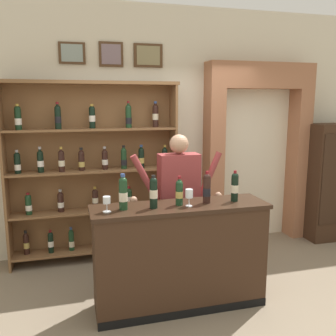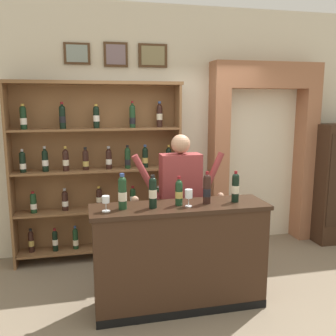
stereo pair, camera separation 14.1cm
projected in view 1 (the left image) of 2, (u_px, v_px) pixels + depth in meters
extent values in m
cube|color=#7A6B56|center=(195.00, 303.00, 3.76)|extent=(14.00, 14.00, 0.02)
cube|color=beige|center=(156.00, 130.00, 5.07)|extent=(12.00, 0.16, 3.27)
cube|color=#4C331E|center=(72.00, 53.00, 4.53)|extent=(0.32, 0.02, 0.26)
cube|color=gray|center=(72.00, 53.00, 4.52)|extent=(0.26, 0.01, 0.21)
cube|color=#4C331E|center=(111.00, 54.00, 4.65)|extent=(0.30, 0.02, 0.31)
cube|color=slate|center=(111.00, 54.00, 4.64)|extent=(0.24, 0.01, 0.25)
cube|color=#4C331E|center=(148.00, 56.00, 4.78)|extent=(0.38, 0.02, 0.30)
cube|color=#897E58|center=(148.00, 55.00, 4.76)|extent=(0.30, 0.01, 0.24)
cube|color=brown|center=(5.00, 178.00, 4.34)|extent=(0.03, 0.32, 2.27)
cube|color=brown|center=(173.00, 170.00, 4.88)|extent=(0.03, 0.32, 2.27)
cube|color=brown|center=(93.00, 171.00, 4.75)|extent=(2.10, 0.02, 2.27)
cube|color=brown|center=(97.00, 248.00, 4.79)|extent=(2.04, 0.30, 0.03)
cylinder|color=black|center=(26.00, 245.00, 4.56)|extent=(0.07, 0.07, 0.23)
sphere|color=black|center=(26.00, 236.00, 4.54)|extent=(0.07, 0.07, 0.07)
cylinder|color=black|center=(26.00, 234.00, 4.53)|extent=(0.03, 0.03, 0.07)
cylinder|color=black|center=(25.00, 232.00, 4.53)|extent=(0.03, 0.03, 0.03)
cylinder|color=tan|center=(26.00, 245.00, 4.56)|extent=(0.07, 0.07, 0.07)
cylinder|color=black|center=(51.00, 244.00, 4.61)|extent=(0.07, 0.07, 0.23)
sphere|color=black|center=(50.00, 235.00, 4.59)|extent=(0.07, 0.07, 0.07)
cylinder|color=black|center=(50.00, 233.00, 4.58)|extent=(0.03, 0.03, 0.07)
cylinder|color=maroon|center=(50.00, 231.00, 4.58)|extent=(0.03, 0.03, 0.03)
cylinder|color=silver|center=(51.00, 244.00, 4.61)|extent=(0.07, 0.07, 0.07)
cylinder|color=#19381E|center=(71.00, 241.00, 4.68)|extent=(0.07, 0.07, 0.23)
sphere|color=#19381E|center=(71.00, 232.00, 4.66)|extent=(0.07, 0.07, 0.07)
cylinder|color=#19381E|center=(71.00, 230.00, 4.66)|extent=(0.03, 0.03, 0.07)
cylinder|color=navy|center=(71.00, 228.00, 4.65)|extent=(0.03, 0.03, 0.03)
cylinder|color=beige|center=(72.00, 244.00, 4.69)|extent=(0.07, 0.07, 0.07)
cylinder|color=black|center=(97.00, 240.00, 4.74)|extent=(0.07, 0.07, 0.23)
sphere|color=black|center=(97.00, 231.00, 4.72)|extent=(0.07, 0.07, 0.07)
cylinder|color=black|center=(97.00, 229.00, 4.72)|extent=(0.03, 0.03, 0.06)
cylinder|color=black|center=(97.00, 227.00, 4.71)|extent=(0.03, 0.03, 0.03)
cylinder|color=beige|center=(97.00, 241.00, 4.75)|extent=(0.07, 0.07, 0.07)
cylinder|color=black|center=(117.00, 238.00, 4.81)|extent=(0.07, 0.07, 0.22)
sphere|color=black|center=(117.00, 230.00, 4.79)|extent=(0.07, 0.07, 0.07)
cylinder|color=black|center=(117.00, 228.00, 4.79)|extent=(0.03, 0.03, 0.06)
cylinder|color=maroon|center=(117.00, 226.00, 4.78)|extent=(0.04, 0.04, 0.03)
cylinder|color=silver|center=(117.00, 239.00, 4.81)|extent=(0.07, 0.07, 0.07)
cylinder|color=black|center=(138.00, 236.00, 4.91)|extent=(0.07, 0.07, 0.22)
sphere|color=black|center=(138.00, 227.00, 4.89)|extent=(0.07, 0.07, 0.07)
cylinder|color=black|center=(138.00, 226.00, 4.88)|extent=(0.03, 0.03, 0.06)
cylinder|color=navy|center=(138.00, 224.00, 4.88)|extent=(0.03, 0.03, 0.03)
cylinder|color=tan|center=(138.00, 238.00, 4.91)|extent=(0.07, 0.07, 0.07)
cylinder|color=black|center=(163.00, 233.00, 4.98)|extent=(0.07, 0.07, 0.22)
sphere|color=black|center=(163.00, 225.00, 4.96)|extent=(0.07, 0.07, 0.07)
cylinder|color=black|center=(163.00, 224.00, 4.95)|extent=(0.03, 0.03, 0.06)
cylinder|color=#99999E|center=(163.00, 222.00, 4.95)|extent=(0.04, 0.04, 0.03)
cylinder|color=tan|center=(163.00, 235.00, 4.98)|extent=(0.07, 0.07, 0.07)
cube|color=brown|center=(95.00, 210.00, 4.70)|extent=(2.04, 0.30, 0.02)
cylinder|color=#19381E|center=(29.00, 206.00, 4.46)|extent=(0.08, 0.08, 0.21)
sphere|color=#19381E|center=(28.00, 197.00, 4.44)|extent=(0.07, 0.07, 0.07)
cylinder|color=#19381E|center=(28.00, 195.00, 4.44)|extent=(0.04, 0.04, 0.06)
cylinder|color=maroon|center=(28.00, 194.00, 4.44)|extent=(0.04, 0.04, 0.03)
cylinder|color=silver|center=(29.00, 208.00, 4.47)|extent=(0.08, 0.08, 0.07)
cylinder|color=black|center=(61.00, 204.00, 4.58)|extent=(0.08, 0.08, 0.21)
sphere|color=black|center=(60.00, 195.00, 4.56)|extent=(0.07, 0.07, 0.07)
cylinder|color=black|center=(60.00, 193.00, 4.56)|extent=(0.03, 0.03, 0.07)
cylinder|color=#99999E|center=(60.00, 191.00, 4.55)|extent=(0.04, 0.04, 0.03)
cylinder|color=silver|center=(61.00, 205.00, 4.58)|extent=(0.08, 0.08, 0.07)
cylinder|color=black|center=(95.00, 201.00, 4.71)|extent=(0.08, 0.08, 0.21)
sphere|color=black|center=(95.00, 192.00, 4.69)|extent=(0.07, 0.07, 0.07)
cylinder|color=black|center=(95.00, 190.00, 4.68)|extent=(0.03, 0.03, 0.07)
cylinder|color=#B79338|center=(95.00, 188.00, 4.68)|extent=(0.04, 0.04, 0.03)
cylinder|color=beige|center=(95.00, 200.00, 4.71)|extent=(0.08, 0.08, 0.07)
cylinder|color=#19381E|center=(129.00, 199.00, 4.79)|extent=(0.08, 0.08, 0.20)
sphere|color=#19381E|center=(129.00, 191.00, 4.77)|extent=(0.07, 0.07, 0.07)
cylinder|color=#19381E|center=(129.00, 189.00, 4.76)|extent=(0.03, 0.03, 0.07)
cylinder|color=maroon|center=(129.00, 187.00, 4.76)|extent=(0.04, 0.04, 0.03)
cylinder|color=silver|center=(129.00, 199.00, 4.79)|extent=(0.08, 0.08, 0.06)
cylinder|color=black|center=(155.00, 198.00, 4.85)|extent=(0.08, 0.08, 0.20)
sphere|color=black|center=(155.00, 190.00, 4.83)|extent=(0.07, 0.07, 0.07)
cylinder|color=black|center=(155.00, 189.00, 4.82)|extent=(0.03, 0.03, 0.06)
cylinder|color=#99999E|center=(155.00, 187.00, 4.82)|extent=(0.04, 0.04, 0.03)
cylinder|color=black|center=(155.00, 198.00, 4.85)|extent=(0.08, 0.08, 0.06)
cube|color=brown|center=(94.00, 171.00, 4.60)|extent=(2.04, 0.30, 0.02)
cylinder|color=black|center=(18.00, 165.00, 4.34)|extent=(0.07, 0.07, 0.21)
sphere|color=black|center=(17.00, 155.00, 4.32)|extent=(0.07, 0.07, 0.07)
cylinder|color=black|center=(17.00, 153.00, 4.31)|extent=(0.03, 0.03, 0.07)
cylinder|color=#99999E|center=(17.00, 151.00, 4.31)|extent=(0.03, 0.03, 0.03)
cylinder|color=silver|center=(18.00, 167.00, 4.34)|extent=(0.08, 0.08, 0.07)
cylinder|color=black|center=(41.00, 163.00, 4.41)|extent=(0.07, 0.07, 0.22)
sphere|color=black|center=(40.00, 154.00, 4.38)|extent=(0.07, 0.07, 0.07)
cylinder|color=black|center=(40.00, 151.00, 4.38)|extent=(0.03, 0.03, 0.08)
cylinder|color=#99999E|center=(40.00, 148.00, 4.37)|extent=(0.04, 0.04, 0.03)
cylinder|color=silver|center=(41.00, 164.00, 4.41)|extent=(0.08, 0.08, 0.07)
cylinder|color=black|center=(62.00, 163.00, 4.45)|extent=(0.07, 0.07, 0.22)
sphere|color=black|center=(61.00, 153.00, 4.43)|extent=(0.07, 0.07, 0.07)
cylinder|color=black|center=(61.00, 150.00, 4.42)|extent=(0.03, 0.03, 0.08)
cylinder|color=#B79338|center=(61.00, 148.00, 4.42)|extent=(0.03, 0.03, 0.03)
cylinder|color=beige|center=(62.00, 163.00, 4.45)|extent=(0.08, 0.08, 0.07)
cylinder|color=black|center=(82.00, 162.00, 4.54)|extent=(0.07, 0.07, 0.20)
sphere|color=black|center=(81.00, 153.00, 4.52)|extent=(0.07, 0.07, 0.07)
cylinder|color=black|center=(81.00, 151.00, 4.52)|extent=(0.04, 0.04, 0.08)
cylinder|color=black|center=(81.00, 149.00, 4.51)|extent=(0.04, 0.04, 0.03)
cylinder|color=tan|center=(82.00, 164.00, 4.54)|extent=(0.08, 0.08, 0.07)
cylinder|color=black|center=(105.00, 161.00, 4.61)|extent=(0.07, 0.07, 0.21)
sphere|color=black|center=(105.00, 152.00, 4.59)|extent=(0.07, 0.07, 0.07)
cylinder|color=black|center=(105.00, 150.00, 4.58)|extent=(0.03, 0.03, 0.08)
cylinder|color=#99999E|center=(105.00, 148.00, 4.58)|extent=(0.04, 0.04, 0.03)
cylinder|color=silver|center=(105.00, 162.00, 4.61)|extent=(0.08, 0.08, 0.07)
cylinder|color=#19381E|center=(124.00, 160.00, 4.65)|extent=(0.07, 0.07, 0.22)
sphere|color=#19381E|center=(124.00, 151.00, 4.63)|extent=(0.07, 0.07, 0.07)
cylinder|color=#19381E|center=(124.00, 148.00, 4.63)|extent=(0.03, 0.03, 0.07)
cylinder|color=black|center=(124.00, 146.00, 4.62)|extent=(0.04, 0.04, 0.03)
cylinder|color=black|center=(124.00, 162.00, 4.66)|extent=(0.08, 0.08, 0.07)
cylinder|color=black|center=(141.00, 159.00, 4.73)|extent=(0.07, 0.07, 0.22)
sphere|color=black|center=(141.00, 150.00, 4.71)|extent=(0.07, 0.07, 0.07)
cylinder|color=black|center=(141.00, 148.00, 4.71)|extent=(0.03, 0.03, 0.08)
cylinder|color=navy|center=(141.00, 146.00, 4.70)|extent=(0.04, 0.04, 0.03)
cylinder|color=tan|center=(141.00, 160.00, 4.73)|extent=(0.08, 0.08, 0.07)
cylinder|color=black|center=(165.00, 159.00, 4.79)|extent=(0.07, 0.07, 0.21)
sphere|color=black|center=(165.00, 151.00, 4.77)|extent=(0.07, 0.07, 0.07)
cylinder|color=black|center=(165.00, 148.00, 4.77)|extent=(0.03, 0.03, 0.08)
cylinder|color=#B79338|center=(165.00, 146.00, 4.76)|extent=(0.03, 0.03, 0.03)
cylinder|color=tan|center=(165.00, 158.00, 4.79)|extent=(0.08, 0.08, 0.07)
cube|color=brown|center=(92.00, 129.00, 4.51)|extent=(2.04, 0.30, 0.02)
cylinder|color=black|center=(18.00, 120.00, 4.26)|extent=(0.08, 0.08, 0.23)
sphere|color=black|center=(17.00, 109.00, 4.23)|extent=(0.07, 0.07, 0.07)
cylinder|color=black|center=(17.00, 107.00, 4.23)|extent=(0.04, 0.04, 0.06)
cylinder|color=#B79338|center=(17.00, 105.00, 4.23)|extent=(0.04, 0.04, 0.03)
cylinder|color=silver|center=(18.00, 122.00, 4.26)|extent=(0.08, 0.08, 0.07)
cylinder|color=black|center=(58.00, 119.00, 4.38)|extent=(0.08, 0.08, 0.24)
sphere|color=black|center=(57.00, 108.00, 4.36)|extent=(0.07, 0.07, 0.07)
cylinder|color=black|center=(57.00, 106.00, 4.36)|extent=(0.03, 0.03, 0.08)
cylinder|color=maroon|center=(57.00, 103.00, 4.35)|extent=(0.04, 0.04, 0.03)
cylinder|color=black|center=(58.00, 120.00, 4.38)|extent=(0.08, 0.08, 0.08)
cylinder|color=black|center=(92.00, 119.00, 4.51)|extent=(0.08, 0.08, 0.23)
sphere|color=black|center=(92.00, 109.00, 4.49)|extent=(0.07, 0.07, 0.07)
cylinder|color=black|center=(92.00, 107.00, 4.49)|extent=(0.03, 0.03, 0.06)
cylinder|color=#B79338|center=(92.00, 105.00, 4.48)|extent=(0.04, 0.04, 0.03)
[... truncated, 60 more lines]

